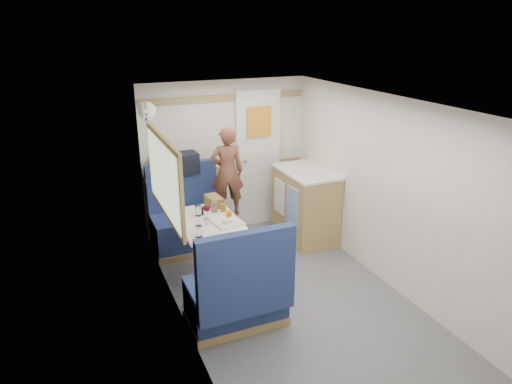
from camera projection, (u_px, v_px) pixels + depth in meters
name	position (u px, v px, depth m)	size (l,w,h in m)	color
floor	(306.00, 316.00, 4.39)	(4.50, 4.50, 0.00)	#515156
ceiling	(316.00, 109.00, 3.70)	(4.50, 4.50, 0.00)	silver
wall_back	(226.00, 157.00, 5.99)	(2.20, 0.02, 2.00)	silver
wall_left	(190.00, 243.00, 3.64)	(0.02, 4.50, 2.00)	silver
wall_right	(409.00, 203.00, 4.45)	(0.02, 4.50, 2.00)	silver
oak_trim_low	(227.00, 169.00, 6.02)	(2.15, 0.02, 0.08)	#9E8247
oak_trim_high	(225.00, 98.00, 5.70)	(2.15, 0.02, 0.08)	#9E8247
side_window	(163.00, 177.00, 4.43)	(0.04, 1.30, 0.72)	#AEB69B
rear_door	(258.00, 156.00, 6.14)	(0.62, 0.12, 1.86)	white
dinette_table	(208.00, 233.00, 4.82)	(0.62, 0.92, 0.72)	white
bench_far	(188.00, 225.00, 5.66)	(0.90, 0.59, 1.05)	navy
bench_near	(238.00, 297.00, 4.17)	(0.90, 0.59, 1.05)	navy
ledge	(180.00, 175.00, 5.68)	(0.90, 0.14, 0.04)	#9E8247
dome_light	(147.00, 111.00, 5.00)	(0.20, 0.20, 0.20)	white
galley_counter	(305.00, 204.00, 5.87)	(0.57, 0.92, 0.92)	#9E8247
person	(227.00, 172.00, 5.43)	(0.40, 0.26, 1.08)	brown
duffel_bag	(176.00, 164.00, 5.61)	(0.53, 0.25, 0.25)	black
tray	(225.00, 221.00, 4.73)	(0.28, 0.37, 0.02)	white
orange_fruit	(229.00, 213.00, 4.81)	(0.07, 0.07, 0.07)	orange
cheese_block	(227.00, 222.00, 4.65)	(0.09, 0.05, 0.03)	#E2D982
wine_glass	(207.00, 209.00, 4.74)	(0.08, 0.08, 0.17)	white
tumbler_left	(199.00, 231.00, 4.37)	(0.07, 0.07, 0.12)	white
tumbler_mid	(198.00, 210.00, 4.86)	(0.07, 0.07, 0.12)	silver
tumbler_right	(214.00, 207.00, 4.96)	(0.07, 0.07, 0.11)	silver
beer_glass	(223.00, 208.00, 4.96)	(0.06, 0.06, 0.09)	#925C15
pepper_grinder	(202.00, 211.00, 4.88)	(0.03, 0.03, 0.09)	black
salt_grinder	(208.00, 220.00, 4.65)	(0.04, 0.04, 0.10)	silver
bread_loaf	(214.00, 201.00, 5.14)	(0.14, 0.26, 0.11)	olive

